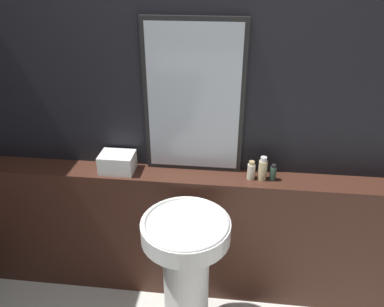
% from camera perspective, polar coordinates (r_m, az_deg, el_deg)
% --- Properties ---
extents(wall_back, '(8.00, 0.06, 2.50)m').
position_cam_1_polar(wall_back, '(2.24, -0.45, 5.65)').
color(wall_back, black).
rests_on(wall_back, ground_plane).
extents(vanity_counter, '(2.79, 0.20, 0.92)m').
position_cam_1_polar(vanity_counter, '(2.54, -0.75, -12.22)').
color(vanity_counter, '#422319').
rests_on(vanity_counter, ground_plane).
extents(pedestal_sink, '(0.47, 0.47, 0.88)m').
position_cam_1_polar(pedestal_sink, '(2.19, -0.91, -17.22)').
color(pedestal_sink, white).
rests_on(pedestal_sink, ground_plane).
extents(mirror, '(0.58, 0.03, 0.90)m').
position_cam_1_polar(mirror, '(2.14, 0.25, 8.21)').
color(mirror, black).
rests_on(mirror, vanity_counter).
extents(towel_stack, '(0.21, 0.16, 0.12)m').
position_cam_1_polar(towel_stack, '(2.33, -11.29, -1.34)').
color(towel_stack, white).
rests_on(towel_stack, vanity_counter).
extents(shampoo_bottle, '(0.05, 0.05, 0.12)m').
position_cam_1_polar(shampoo_bottle, '(2.23, 9.01, -2.61)').
color(shampoo_bottle, beige).
rests_on(shampoo_bottle, vanity_counter).
extents(conditioner_bottle, '(0.05, 0.05, 0.15)m').
position_cam_1_polar(conditioner_bottle, '(2.23, 10.72, -2.36)').
color(conditioner_bottle, '#C6B284').
rests_on(conditioner_bottle, vanity_counter).
extents(lotion_bottle, '(0.04, 0.04, 0.10)m').
position_cam_1_polar(lotion_bottle, '(2.25, 12.24, -2.91)').
color(lotion_bottle, '#2D4C3D').
rests_on(lotion_bottle, vanity_counter).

